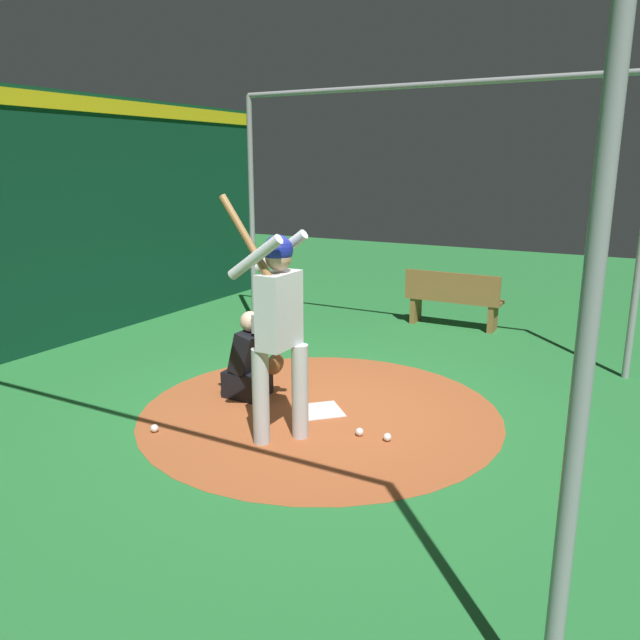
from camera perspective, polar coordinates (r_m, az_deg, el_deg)
name	(u,v)px	position (r m, az deg, el deg)	size (l,w,h in m)	color
ground_plane	(320,412)	(6.32, 0.00, -8.38)	(25.73, 25.73, 0.00)	#287A38
dirt_circle	(320,411)	(6.32, 0.00, -8.35)	(3.59, 3.59, 0.01)	#AD562D
home_plate	(320,411)	(6.32, 0.00, -8.28)	(0.42, 0.42, 0.01)	white
batter	(278,318)	(5.37, -3.86, 0.19)	(0.68, 0.49, 2.17)	#BCBCC0
catcher	(251,364)	(6.64, -6.36, -3.97)	(0.58, 0.40, 0.93)	black
back_wall	(22,223)	(8.78, -25.53, 7.96)	(0.22, 9.73, 3.33)	#0C3D26
cage_frame	(320,177)	(5.84, 0.00, 12.94)	(5.29, 5.32, 3.38)	gray
bench	(453,299)	(9.57, 12.03, 1.88)	(1.44, 0.36, 0.85)	olive
baseball_0	(387,437)	(5.71, 6.17, -10.58)	(0.07, 0.07, 0.07)	white
baseball_1	(154,428)	(6.05, -14.88, -9.53)	(0.07, 0.07, 0.07)	white
baseball_2	(360,432)	(5.79, 3.63, -10.15)	(0.07, 0.07, 0.07)	white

